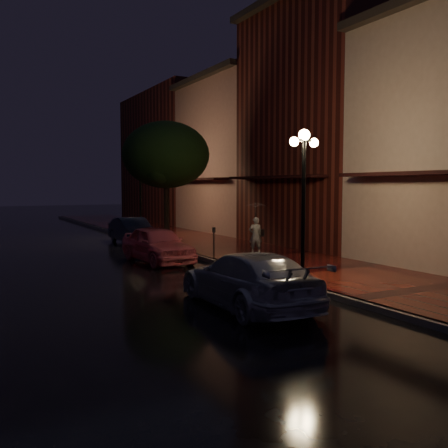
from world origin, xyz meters
TOP-DOWN VIEW (x-y plane):
  - ground at (0.00, 0.00)m, footprint 120.00×120.00m
  - sidewalk at (2.25, 0.00)m, footprint 4.50×60.00m
  - curb at (0.00, 0.00)m, footprint 0.25×60.00m
  - storefront_mid at (7.00, 2.00)m, footprint 5.00×8.00m
  - storefront_far at (7.00, 10.00)m, footprint 5.00×8.00m
  - storefront_extra at (7.00, 20.00)m, footprint 5.00×12.00m
  - streetlamp_near at (0.35, -5.00)m, footprint 0.96×0.36m
  - streetlamp_far at (0.35, 9.00)m, footprint 0.96×0.36m
  - street_tree at (0.61, 5.99)m, footprint 4.16×4.16m
  - pink_car at (-1.76, 1.08)m, footprint 1.84×4.10m
  - navy_car at (-0.60, 7.58)m, footprint 1.43×3.92m
  - silver_car at (-2.41, -6.49)m, footprint 2.04×4.64m
  - woman_with_umbrella at (2.17, 0.43)m, footprint 0.86×0.87m
  - parking_meter at (0.15, 0.17)m, footprint 0.11×0.09m

SIDE VIEW (x-z plane):
  - ground at x=0.00m, z-range 0.00..0.00m
  - sidewalk at x=2.25m, z-range 0.00..0.15m
  - curb at x=0.00m, z-range 0.00..0.15m
  - navy_car at x=-0.60m, z-range 0.00..1.28m
  - silver_car at x=-2.41m, z-range 0.00..1.32m
  - pink_car at x=-1.76m, z-range 0.00..1.37m
  - parking_meter at x=0.15m, z-range 0.27..1.43m
  - woman_with_umbrella at x=2.17m, z-range 0.48..2.54m
  - streetlamp_near at x=0.35m, z-range 0.45..4.76m
  - streetlamp_far at x=0.35m, z-range 0.45..4.76m
  - street_tree at x=0.61m, z-range 1.34..7.14m
  - storefront_far at x=7.00m, z-range 0.00..9.00m
  - storefront_extra at x=7.00m, z-range 0.00..10.00m
  - storefront_mid at x=7.00m, z-range 0.00..11.00m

